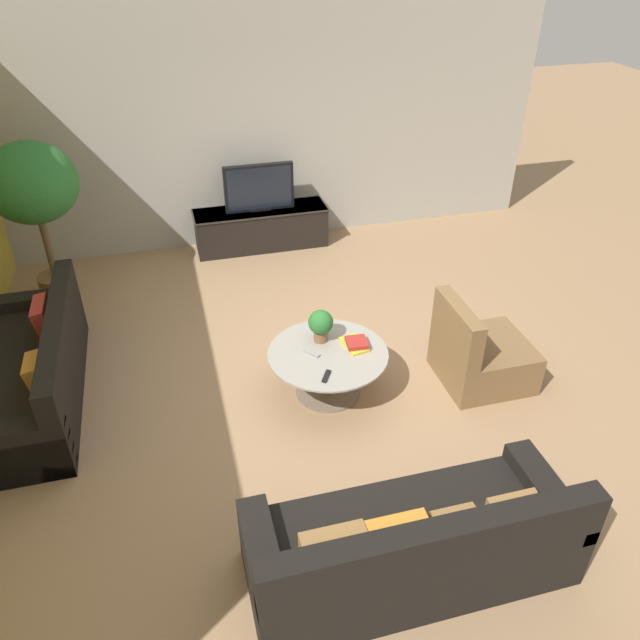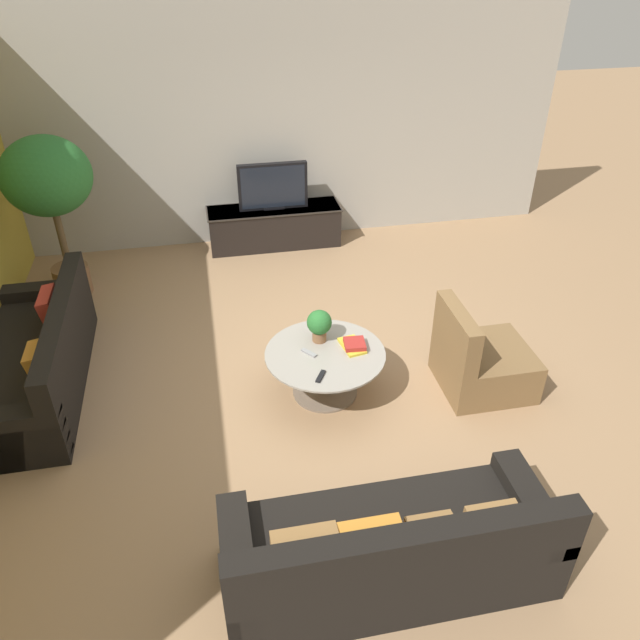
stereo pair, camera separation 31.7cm
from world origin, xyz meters
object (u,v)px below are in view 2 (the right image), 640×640
object	(u,v)px
couch_by_wall	(38,362)
armchair_wicker	(480,362)
potted_plant_tabletop	(319,324)
coffee_table	(325,365)
couch_near_entry	(390,551)
television	(273,187)
media_console	(274,226)
potted_palm_tall	(48,184)

from	to	relation	value
couch_by_wall	armchair_wicker	size ratio (longest dim) A/B	2.53
couch_by_wall	potted_plant_tabletop	bearing A→B (deg)	81.11
coffee_table	armchair_wicker	distance (m)	1.44
potted_plant_tabletop	couch_near_entry	bearing A→B (deg)	-89.03
coffee_table	couch_near_entry	bearing A→B (deg)	-89.32
couch_by_wall	armchair_wicker	world-z (taller)	armchair_wicker
television	armchair_wicker	distance (m)	3.65
media_console	armchair_wicker	bearing A→B (deg)	-66.05
coffee_table	armchair_wicker	xyz separation A→B (m)	(1.43, -0.18, -0.05)
potted_palm_tall	potted_plant_tabletop	world-z (taller)	potted_palm_tall
couch_near_entry	couch_by_wall	bearing A→B (deg)	-44.81
armchair_wicker	potted_palm_tall	size ratio (longest dim) A/B	0.47
potted_palm_tall	potted_plant_tabletop	size ratio (longest dim) A/B	5.89
coffee_table	potted_plant_tabletop	distance (m)	0.37
armchair_wicker	potted_palm_tall	distance (m)	4.79
media_console	coffee_table	world-z (taller)	media_console
television	couch_by_wall	bearing A→B (deg)	-135.21
television	armchair_wicker	bearing A→B (deg)	-66.04
couch_near_entry	armchair_wicker	bearing A→B (deg)	-127.90
potted_palm_tall	couch_by_wall	bearing A→B (deg)	-92.07
coffee_table	potted_palm_tall	world-z (taller)	potted_palm_tall
coffee_table	couch_by_wall	distance (m)	2.64
coffee_table	armchair_wicker	bearing A→B (deg)	-7.08
armchair_wicker	potted_palm_tall	world-z (taller)	potted_palm_tall
television	potted_plant_tabletop	size ratio (longest dim) A/B	2.82
media_console	potted_palm_tall	distance (m)	2.80
media_console	couch_by_wall	world-z (taller)	couch_by_wall
media_console	couch_near_entry	distance (m)	5.10
armchair_wicker	potted_plant_tabletop	size ratio (longest dim) A/B	2.75
television	coffee_table	world-z (taller)	television
couch_near_entry	potted_palm_tall	size ratio (longest dim) A/B	1.17
media_console	potted_palm_tall	bearing A→B (deg)	-162.44
media_console	couch_by_wall	distance (m)	3.57
media_console	coffee_table	distance (m)	3.12
couch_near_entry	potted_palm_tall	bearing A→B (deg)	-59.58
potted_palm_tall	potted_plant_tabletop	distance (m)	3.36
armchair_wicker	television	bearing A→B (deg)	23.96
couch_near_entry	coffee_table	bearing A→B (deg)	-89.32
coffee_table	television	bearing A→B (deg)	90.70
coffee_table	potted_plant_tabletop	xyz separation A→B (m)	(-0.01, 0.20, 0.31)
armchair_wicker	couch_by_wall	bearing A→B (deg)	78.99
coffee_table	couch_near_entry	size ratio (longest dim) A/B	0.50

